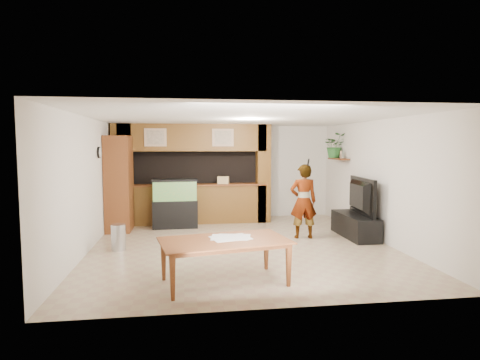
{
  "coord_description": "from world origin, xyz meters",
  "views": [
    {
      "loc": [
        -1.15,
        -8.04,
        2.06
      ],
      "look_at": [
        0.06,
        0.6,
        1.3
      ],
      "focal_mm": 30.0,
      "sensor_mm": 36.0,
      "label": 1
    }
  ],
  "objects": [
    {
      "name": "floor",
      "position": [
        0.0,
        0.0,
        0.0
      ],
      "size": [
        6.5,
        6.5,
        0.0
      ],
      "primitive_type": "plane",
      "color": "tan",
      "rests_on": "ground"
    },
    {
      "name": "newspaper_c",
      "position": [
        -0.41,
        -2.07,
        0.66
      ],
      "size": [
        0.56,
        0.46,
        0.01
      ],
      "primitive_type": "cube",
      "rotation": [
        0.0,
        0.0,
        -0.21
      ],
      "color": "silver",
      "rests_on": "dining_table"
    },
    {
      "name": "pantry_cabinet",
      "position": [
        -2.7,
        1.85,
        1.14
      ],
      "size": [
        0.57,
        0.93,
        2.28
      ],
      "primitive_type": "cube",
      "color": "brown",
      "rests_on": "floor"
    },
    {
      "name": "wall_left",
      "position": [
        -3.0,
        0.0,
        1.3
      ],
      "size": [
        0.0,
        6.5,
        6.5
      ],
      "primitive_type": "plane",
      "rotation": [
        1.57,
        0.0,
        1.57
      ],
      "color": "silver",
      "rests_on": "floor"
    },
    {
      "name": "wall_clock",
      "position": [
        -2.97,
        1.0,
        1.9
      ],
      "size": [
        0.05,
        0.25,
        0.25
      ],
      "color": "black",
      "rests_on": "wall_left"
    },
    {
      "name": "dining_table",
      "position": [
        -0.56,
        -2.27,
        0.33
      ],
      "size": [
        2.04,
        1.37,
        0.66
      ],
      "primitive_type": "imported",
      "rotation": [
        0.0,
        0.0,
        0.19
      ],
      "color": "brown",
      "rests_on": "floor"
    },
    {
      "name": "partition",
      "position": [
        -0.95,
        2.64,
        1.31
      ],
      "size": [
        4.2,
        0.99,
        2.6
      ],
      "color": "brown",
      "rests_on": "floor"
    },
    {
      "name": "photo_frame",
      "position": [
        2.85,
        1.8,
        1.82
      ],
      "size": [
        0.06,
        0.15,
        0.19
      ],
      "primitive_type": "cube",
      "rotation": [
        0.0,
        0.0,
        -0.24
      ],
      "color": "tan",
      "rests_on": "wall_shelf"
    },
    {
      "name": "tv_stand",
      "position": [
        2.65,
        0.4,
        0.25
      ],
      "size": [
        0.56,
        1.52,
        0.51
      ],
      "primitive_type": "cube",
      "color": "black",
      "rests_on": "floor"
    },
    {
      "name": "wall_right",
      "position": [
        3.0,
        0.0,
        1.3
      ],
      "size": [
        0.0,
        6.5,
        6.5
      ],
      "primitive_type": "plane",
      "rotation": [
        1.57,
        0.0,
        -1.57
      ],
      "color": "silver",
      "rests_on": "floor"
    },
    {
      "name": "television",
      "position": [
        2.65,
        0.4,
        0.92
      ],
      "size": [
        0.3,
        1.45,
        0.83
      ],
      "primitive_type": "imported",
      "rotation": [
        0.0,
        0.0,
        1.49
      ],
      "color": "black",
      "rests_on": "tv_stand"
    },
    {
      "name": "microphone",
      "position": [
        1.5,
        0.29,
        1.69
      ],
      "size": [
        0.04,
        0.1,
        0.16
      ],
      "primitive_type": "cylinder",
      "rotation": [
        0.44,
        0.0,
        0.0
      ],
      "color": "black",
      "rests_on": "person"
    },
    {
      "name": "wall_back",
      "position": [
        0.0,
        3.25,
        1.3
      ],
      "size": [
        6.0,
        0.0,
        6.0
      ],
      "primitive_type": "plane",
      "rotation": [
        1.57,
        0.0,
        0.0
      ],
      "color": "silver",
      "rests_on": "floor"
    },
    {
      "name": "potted_plant",
      "position": [
        2.82,
        2.15,
        2.05
      ],
      "size": [
        0.64,
        0.57,
        0.66
      ],
      "primitive_type": "imported",
      "rotation": [
        0.0,
        0.0,
        -0.1
      ],
      "color": "#235925",
      "rests_on": "wall_shelf"
    },
    {
      "name": "counter_box",
      "position": [
        -0.13,
        2.45,
        1.14
      ],
      "size": [
        0.33,
        0.26,
        0.19
      ],
      "primitive_type": "cube",
      "rotation": [
        0.0,
        0.0,
        -0.25
      ],
      "color": "tan",
      "rests_on": "partition"
    },
    {
      "name": "person",
      "position": [
        1.45,
        0.45,
        0.82
      ],
      "size": [
        0.62,
        0.43,
        1.64
      ],
      "primitive_type": "imported",
      "rotation": [
        0.0,
        0.0,
        3.09
      ],
      "color": "tan",
      "rests_on": "floor"
    },
    {
      "name": "trash_can",
      "position": [
        -2.44,
        -0.06,
        0.26
      ],
      "size": [
        0.28,
        0.28,
        0.51
      ],
      "primitive_type": "cylinder",
      "color": "#B2B2B7",
      "rests_on": "floor"
    },
    {
      "name": "ceiling",
      "position": [
        0.0,
        0.0,
        2.6
      ],
      "size": [
        6.5,
        6.5,
        0.0
      ],
      "primitive_type": "plane",
      "color": "white",
      "rests_on": "wall_back"
    },
    {
      "name": "newspaper_b",
      "position": [
        -0.48,
        -2.09,
        0.66
      ],
      "size": [
        0.6,
        0.48,
        0.01
      ],
      "primitive_type": "cube",
      "rotation": [
        0.0,
        0.0,
        -0.15
      ],
      "color": "silver",
      "rests_on": "dining_table"
    },
    {
      "name": "aquarium",
      "position": [
        -1.38,
        1.95,
        0.6
      ],
      "size": [
        1.1,
        0.41,
        1.22
      ],
      "rotation": [
        0.0,
        0.0,
        0.03
      ],
      "color": "black",
      "rests_on": "floor"
    },
    {
      "name": "wall_shelf",
      "position": [
        2.85,
        1.95,
        1.7
      ],
      "size": [
        0.25,
        0.9,
        0.04
      ],
      "primitive_type": "cube",
      "color": "brown",
      "rests_on": "wall_right"
    },
    {
      "name": "newspaper_a",
      "position": [
        -0.47,
        -2.13,
        0.66
      ],
      "size": [
        0.65,
        0.54,
        0.01
      ],
      "primitive_type": "cube",
      "rotation": [
        0.0,
        0.0,
        0.26
      ],
      "color": "silver",
      "rests_on": "dining_table"
    }
  ]
}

